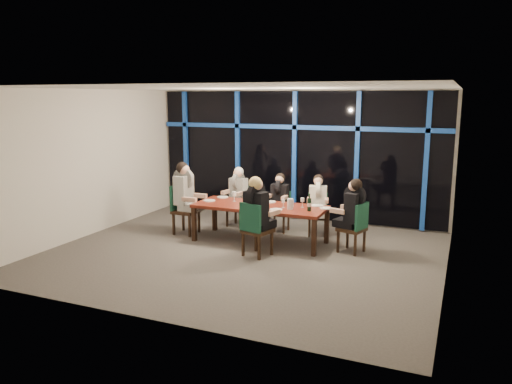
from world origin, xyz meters
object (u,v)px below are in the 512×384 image
diner_far_left (238,188)px  diner_far_mid (279,194)px  diner_end_right (353,205)px  diner_near_mid (257,204)px  diner_far_right (318,196)px  chair_far_mid (280,209)px  water_pitcher (290,204)px  dining_table (260,209)px  chair_far_left (240,203)px  chair_end_left (182,206)px  wine_bottle (309,204)px  chair_end_right (356,225)px  chair_near_mid (254,227)px  chair_far_right (318,212)px  diner_end_left (185,188)px

diner_far_left → diner_far_mid: diner_far_left is taller
diner_end_right → diner_near_mid: bearing=-44.2°
diner_end_right → diner_far_right: bearing=-117.4°
chair_far_mid → water_pitcher: size_ratio=4.17×
chair_far_mid → diner_near_mid: diner_near_mid is taller
dining_table → diner_far_left: (-0.94, 0.96, 0.18)m
chair_far_left → chair_end_left: 1.35m
diner_far_left → wine_bottle: size_ratio=2.68×
dining_table → diner_far_right: 1.31m
diner_near_mid → water_pitcher: diner_near_mid is taller
chair_far_mid → diner_far_mid: size_ratio=1.03×
diner_far_mid → diner_end_right: bearing=-26.8°
chair_far_left → dining_table: bearing=-39.7°
water_pitcher → chair_far_mid: bearing=132.3°
dining_table → diner_far_mid: bearing=85.6°
diner_far_left → wine_bottle: bearing=-19.8°
water_pitcher → chair_end_right: bearing=20.7°
diner_far_left → chair_far_left: bearing=90.0°
dining_table → chair_near_mid: 0.94m
dining_table → chair_far_right: 1.35m
diner_far_mid → wine_bottle: diner_far_mid is taller
chair_near_mid → diner_end_right: diner_end_right is taller
diner_far_mid → water_pitcher: (0.60, -1.02, 0.03)m
diner_far_mid → diner_far_right: diner_far_right is taller
diner_end_left → wine_bottle: (2.71, -0.08, -0.11)m
chair_far_mid → diner_far_mid: (0.00, -0.07, 0.34)m
chair_far_right → wine_bottle: (0.15, -1.10, 0.39)m
chair_end_left → diner_far_right: (2.67, 0.95, 0.25)m
diner_far_mid → wine_bottle: 1.40m
chair_far_left → chair_end_right: chair_end_right is taller
chair_far_right → diner_end_right: bearing=-60.4°
chair_far_left → water_pitcher: bearing=-27.3°
water_pitcher → chair_end_left: bearing=-168.5°
chair_far_mid → wine_bottle: 1.51m
chair_end_left → chair_end_right: size_ratio=1.09×
chair_far_left → diner_far_right: 1.87m
chair_near_mid → diner_far_right: bearing=-93.6°
chair_far_mid → chair_near_mid: size_ratio=0.86×
dining_table → diner_near_mid: size_ratio=2.67×
chair_end_right → chair_near_mid: bearing=-44.1°
diner_far_left → diner_end_left: size_ratio=0.87×
wine_bottle → chair_near_mid: bearing=-134.7°
diner_far_left → wine_bottle: diner_far_left is taller
chair_far_left → wine_bottle: wine_bottle is taller
chair_far_left → chair_end_left: chair_end_left is taller
chair_end_left → diner_end_right: 3.59m
dining_table → diner_end_left: diner_end_left is taller
chair_near_mid → diner_far_left: (-1.20, 1.85, 0.31)m
diner_end_left → chair_near_mid: bearing=-113.9°
dining_table → chair_near_mid: (0.26, -0.89, -0.12)m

